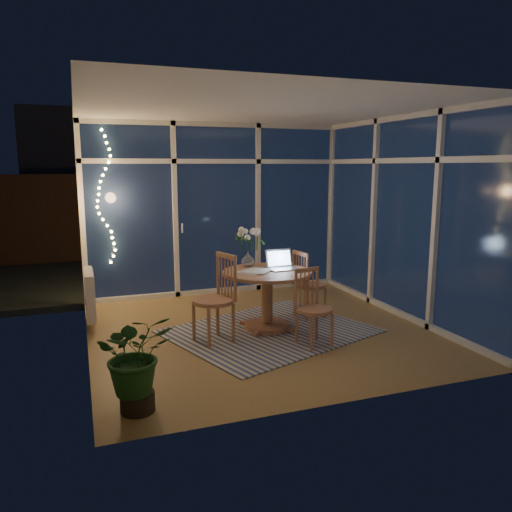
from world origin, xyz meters
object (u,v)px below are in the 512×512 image
(dining_table, at_px, (267,300))
(flower_vase, at_px, (248,258))
(chair_front, at_px, (315,308))
(chair_left, at_px, (213,299))
(laptop, at_px, (283,259))
(potted_plant, at_px, (136,367))
(chair_right, at_px, (310,284))

(dining_table, bearing_deg, flower_vase, 110.69)
(chair_front, bearing_deg, dining_table, 101.65)
(chair_front, distance_m, flower_vase, 1.19)
(chair_left, height_order, chair_front, chair_left)
(chair_front, height_order, laptop, laptop)
(laptop, distance_m, potted_plant, 2.55)
(flower_vase, bearing_deg, dining_table, -69.31)
(chair_right, relative_size, potted_plant, 1.19)
(flower_vase, xyz_separation_m, potted_plant, (-1.60, -1.91, -0.45))
(chair_front, relative_size, flower_vase, 4.12)
(chair_right, xyz_separation_m, potted_plant, (-2.43, -1.85, -0.07))
(dining_table, xyz_separation_m, potted_plant, (-1.72, -1.57, 0.02))
(chair_right, bearing_deg, flower_vase, 76.29)
(chair_right, distance_m, chair_front, 1.07)
(chair_left, height_order, potted_plant, chair_left)
(flower_vase, relative_size, potted_plant, 0.28)
(dining_table, height_order, chair_left, chair_left)
(chair_right, xyz_separation_m, laptop, (-0.49, -0.26, 0.40))
(chair_front, relative_size, laptop, 2.51)
(dining_table, distance_m, potted_plant, 2.33)
(chair_right, distance_m, potted_plant, 3.06)
(chair_left, relative_size, chair_front, 1.17)
(dining_table, relative_size, laptop, 3.09)
(dining_table, xyz_separation_m, laptop, (0.22, 0.02, 0.49))
(dining_table, distance_m, chair_right, 0.77)
(chair_left, height_order, flower_vase, chair_left)
(potted_plant, bearing_deg, dining_table, 42.40)
(chair_front, xyz_separation_m, potted_plant, (-2.01, -0.87, -0.05))
(potted_plant, bearing_deg, chair_right, 37.35)
(chair_left, bearing_deg, flower_vase, 115.10)
(dining_table, height_order, chair_front, chair_front)
(chair_right, bearing_deg, dining_table, 101.60)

